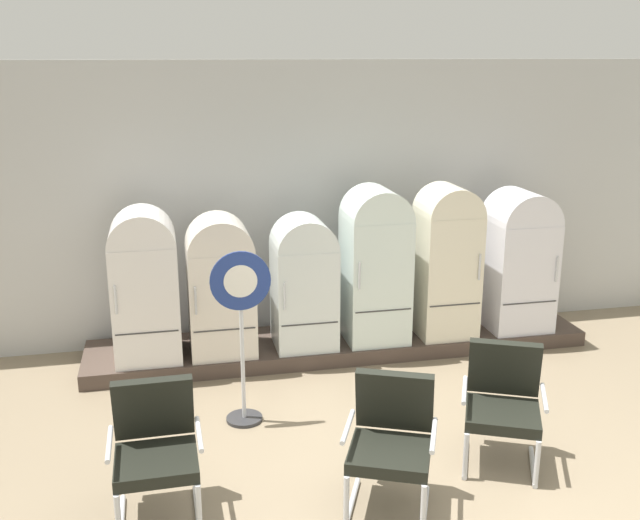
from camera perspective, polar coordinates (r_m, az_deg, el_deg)
The scene contains 13 objects.
ground at distance 5.51m, azimuth 9.48°, elevation -19.31°, with size 12.00×10.00×0.05m, color #85745B.
back_wall at distance 8.16m, azimuth 0.52°, elevation 4.73°, with size 11.76×0.12×3.07m.
display_plinth at distance 8.00m, azimuth 1.52°, elevation -6.53°, with size 5.38×0.95×0.16m, color #493A31.
refrigerator_0 at distance 7.40m, azimuth -13.59°, elevation -1.58°, with size 0.65×0.70×1.52m.
refrigerator_1 at distance 7.41m, azimuth -7.81°, elevation -1.70°, with size 0.66×0.66×1.42m.
refrigerator_2 at distance 7.51m, azimuth -1.27°, elevation -1.47°, with size 0.63×0.63×1.38m.
refrigerator_3 at distance 7.67m, azimuth 4.36°, elevation 0.01°, with size 0.65×0.67×1.65m.
refrigerator_4 at distance 7.90m, azimuth 9.88°, elevation 0.28°, with size 0.61×0.62×1.65m.
refrigerator_5 at distance 8.30m, azimuth 15.28°, elevation 0.30°, with size 0.68×0.69×1.55m.
armchair_left at distance 5.32m, azimuth -12.78°, elevation -13.87°, with size 0.64×0.64×0.96m.
armchair_right at distance 5.97m, azimuth 14.15°, elevation -10.52°, with size 0.79×0.81×0.96m.
armchair_center at distance 5.32m, azimuth 5.61°, elevation -13.56°, with size 0.78×0.81×0.96m.
sign_stand at distance 6.28m, azimuth -6.14°, elevation -5.84°, with size 0.51×0.32×1.56m.
Camera 1 is at (-1.79, -4.15, 3.14)m, focal length 40.82 mm.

